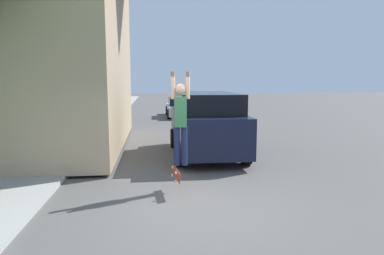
% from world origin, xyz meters
% --- Properties ---
extents(ground_plane, '(120.00, 120.00, 0.00)m').
position_xyz_m(ground_plane, '(0.00, 0.00, 0.00)').
color(ground_plane, '#54514F').
extents(sidewalk, '(1.80, 80.00, 0.10)m').
position_xyz_m(sidewalk, '(-3.60, 6.00, 0.05)').
color(sidewalk, '#9E9E99').
rests_on(sidewalk, ground_plane).
extents(suv_parked, '(2.16, 4.52, 2.03)m').
position_xyz_m(suv_parked, '(1.17, 4.64, 1.07)').
color(suv_parked, black).
rests_on(suv_parked, ground_plane).
extents(car_down_street, '(1.92, 4.57, 1.32)m').
position_xyz_m(car_down_street, '(1.32, 16.80, 0.63)').
color(car_down_street, '#B7B7BC').
rests_on(car_down_street, ground_plane).
extents(skateboarder, '(0.41, 0.24, 2.04)m').
position_xyz_m(skateboarder, '(0.06, 1.10, 1.63)').
color(skateboarder, '#192347').
rests_on(skateboarder, ground_plane).
extents(skateboard, '(0.16, 0.79, 0.24)m').
position_xyz_m(skateboard, '(-0.06, 0.88, 0.43)').
color(skateboard, '#B73D23').
rests_on(skateboard, ground_plane).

